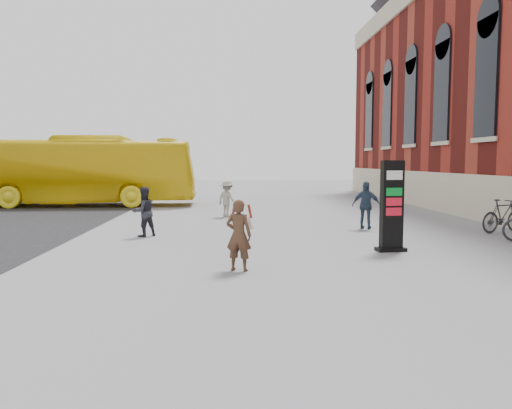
{
  "coord_description": "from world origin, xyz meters",
  "views": [
    {
      "loc": [
        -0.28,
        -10.77,
        2.33
      ],
      "look_at": [
        0.32,
        0.7,
        1.33
      ],
      "focal_mm": 35.0,
      "sensor_mm": 36.0,
      "label": 1
    }
  ],
  "objects_px": {
    "info_pylon": "(392,206)",
    "woman": "(239,234)",
    "pedestrian_b": "(227,199)",
    "bike_7": "(503,216)",
    "pedestrian_c": "(366,205)",
    "bus": "(69,171)",
    "pedestrian_a": "(144,212)"
  },
  "relations": [
    {
      "from": "pedestrian_b",
      "to": "pedestrian_c",
      "type": "height_order",
      "value": "pedestrian_c"
    },
    {
      "from": "pedestrian_b",
      "to": "pedestrian_c",
      "type": "distance_m",
      "value": 6.22
    },
    {
      "from": "woman",
      "to": "pedestrian_a",
      "type": "xyz_separation_m",
      "value": [
        -2.86,
        5.0,
        -0.01
      ]
    },
    {
      "from": "info_pylon",
      "to": "bus",
      "type": "xyz_separation_m",
      "value": [
        -12.54,
        13.82,
        0.63
      ]
    },
    {
      "from": "bike_7",
      "to": "pedestrian_a",
      "type": "bearing_deg",
      "value": 69.86
    },
    {
      "from": "info_pylon",
      "to": "bike_7",
      "type": "distance_m",
      "value": 5.69
    },
    {
      "from": "pedestrian_b",
      "to": "info_pylon",
      "type": "bearing_deg",
      "value": 162.4
    },
    {
      "from": "woman",
      "to": "pedestrian_c",
      "type": "bearing_deg",
      "value": -107.61
    },
    {
      "from": "woman",
      "to": "bike_7",
      "type": "xyz_separation_m",
      "value": [
        8.7,
        5.23,
        -0.23
      ]
    },
    {
      "from": "info_pylon",
      "to": "pedestrian_a",
      "type": "bearing_deg",
      "value": 150.68
    },
    {
      "from": "pedestrian_a",
      "to": "bus",
      "type": "bearing_deg",
      "value": -97.8
    },
    {
      "from": "info_pylon",
      "to": "woman",
      "type": "distance_m",
      "value": 4.52
    },
    {
      "from": "pedestrian_b",
      "to": "pedestrian_c",
      "type": "relative_size",
      "value": 0.93
    },
    {
      "from": "info_pylon",
      "to": "pedestrian_a",
      "type": "relative_size",
      "value": 1.53
    },
    {
      "from": "bus",
      "to": "bike_7",
      "type": "bearing_deg",
      "value": -123.23
    },
    {
      "from": "bus",
      "to": "bike_7",
      "type": "height_order",
      "value": "bus"
    },
    {
      "from": "info_pylon",
      "to": "pedestrian_a",
      "type": "height_order",
      "value": "info_pylon"
    },
    {
      "from": "bike_7",
      "to": "pedestrian_c",
      "type": "bearing_deg",
      "value": 54.58
    },
    {
      "from": "woman",
      "to": "bus",
      "type": "relative_size",
      "value": 0.12
    },
    {
      "from": "pedestrian_c",
      "to": "woman",
      "type": "bearing_deg",
      "value": 77.02
    },
    {
      "from": "info_pylon",
      "to": "bus",
      "type": "bearing_deg",
      "value": 125.8
    },
    {
      "from": "bus",
      "to": "pedestrian_b",
      "type": "bearing_deg",
      "value": -125.85
    },
    {
      "from": "pedestrian_c",
      "to": "info_pylon",
      "type": "bearing_deg",
      "value": 105.69
    },
    {
      "from": "pedestrian_c",
      "to": "bike_7",
      "type": "distance_m",
      "value": 4.37
    },
    {
      "from": "info_pylon",
      "to": "woman",
      "type": "bearing_deg",
      "value": -158.44
    },
    {
      "from": "pedestrian_b",
      "to": "bike_7",
      "type": "bearing_deg",
      "value": -164.58
    },
    {
      "from": "pedestrian_a",
      "to": "pedestrian_c",
      "type": "bearing_deg",
      "value": 154.64
    },
    {
      "from": "pedestrian_a",
      "to": "pedestrian_b",
      "type": "relative_size",
      "value": 1.01
    },
    {
      "from": "info_pylon",
      "to": "pedestrian_a",
      "type": "distance_m",
      "value": 7.43
    },
    {
      "from": "woman",
      "to": "pedestrian_b",
      "type": "bearing_deg",
      "value": -70.49
    },
    {
      "from": "pedestrian_a",
      "to": "pedestrian_b",
      "type": "height_order",
      "value": "pedestrian_a"
    },
    {
      "from": "woman",
      "to": "bike_7",
      "type": "bearing_deg",
      "value": -131.21
    }
  ]
}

